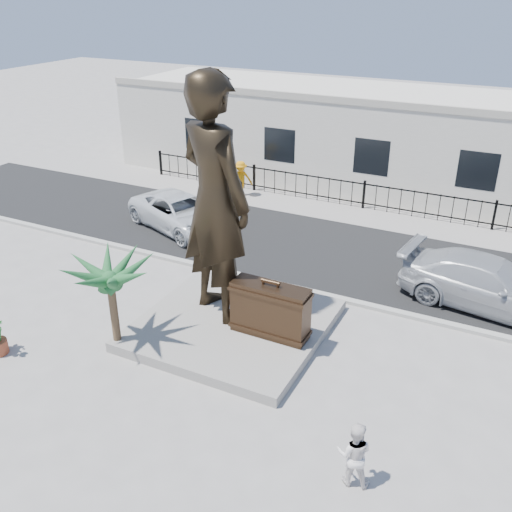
{
  "coord_description": "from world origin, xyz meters",
  "views": [
    {
      "loc": [
        6.46,
        -10.92,
        9.33
      ],
      "look_at": [
        0.0,
        2.0,
        2.3
      ],
      "focal_mm": 40.0,
      "sensor_mm": 36.0,
      "label": 1
    }
  ],
  "objects_px": {
    "tourist": "(354,454)",
    "car_white": "(181,213)",
    "suitcase": "(270,310)",
    "statue": "(215,200)"
  },
  "relations": [
    {
      "from": "suitcase",
      "to": "car_white",
      "type": "distance_m",
      "value": 8.91
    },
    {
      "from": "tourist",
      "to": "car_white",
      "type": "bearing_deg",
      "value": -54.99
    },
    {
      "from": "suitcase",
      "to": "statue",
      "type": "bearing_deg",
      "value": 166.83
    },
    {
      "from": "statue",
      "to": "suitcase",
      "type": "xyz_separation_m",
      "value": [
        1.94,
        -0.47,
        -2.76
      ]
    },
    {
      "from": "suitcase",
      "to": "tourist",
      "type": "distance_m",
      "value": 5.26
    },
    {
      "from": "suitcase",
      "to": "car_white",
      "type": "relative_size",
      "value": 0.43
    },
    {
      "from": "statue",
      "to": "suitcase",
      "type": "bearing_deg",
      "value": -169.62
    },
    {
      "from": "statue",
      "to": "tourist",
      "type": "relative_size",
      "value": 4.7
    },
    {
      "from": "car_white",
      "to": "tourist",
      "type": "bearing_deg",
      "value": -111.83
    },
    {
      "from": "car_white",
      "to": "statue",
      "type": "bearing_deg",
      "value": -117.1
    }
  ]
}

